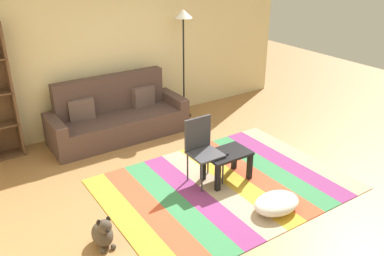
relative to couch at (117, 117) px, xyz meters
The scene contains 10 objects.
ground_plane 2.08m from the couch, 79.73° to the right, with size 14.00×14.00×0.00m, color #9E7042.
back_wall 1.20m from the couch, 55.19° to the left, with size 6.80×0.10×2.70m, color beige.
rug 2.31m from the couch, 75.82° to the right, with size 3.17×2.33×0.01m.
couch is the anchor object (origin of this frame).
coffee_table 2.21m from the couch, 72.60° to the right, with size 0.62×0.41×0.41m.
pouf 3.12m from the couch, 76.58° to the right, with size 0.61×0.43×0.20m, color white.
dog 2.76m from the couch, 117.28° to the right, with size 0.22×0.35×0.40m.
standing_lamp 1.91m from the couch, ahead, with size 0.32×0.32×1.96m.
tv_remote 2.20m from the couch, 74.42° to the right, with size 0.04×0.15×0.02m, color black.
folding_chair 1.98m from the couch, 79.29° to the right, with size 0.40×0.40×0.90m.
Camera 1 is at (-2.73, -3.82, 2.96)m, focal length 37.73 mm.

